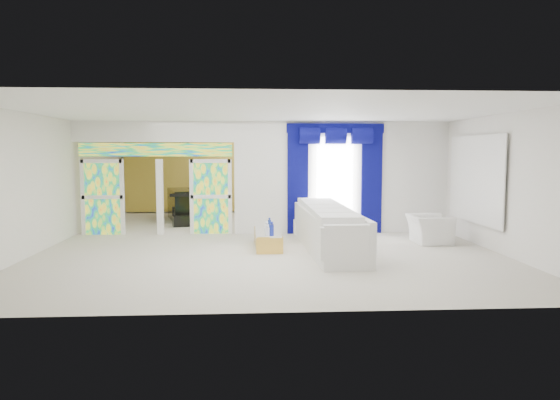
{
  "coord_description": "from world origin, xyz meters",
  "views": [
    {
      "loc": [
        -0.4,
        -12.83,
        2.17
      ],
      "look_at": [
        0.3,
        -1.2,
        1.1
      ],
      "focal_mm": 33.06,
      "sensor_mm": 36.0,
      "label": 1
    }
  ],
  "objects": [
    {
      "name": "wall_mirror",
      "position": [
        4.94,
        -1.0,
        1.55
      ],
      "size": [
        0.04,
        2.7,
        1.9
      ],
      "primitive_type": "cube",
      "color": "white",
      "rests_on": "ground"
    },
    {
      "name": "piano_bench",
      "position": [
        -2.2,
        2.45,
        0.15
      ],
      "size": [
        0.98,
        0.59,
        0.31
      ],
      "primitive_type": "cube",
      "rotation": [
        0.0,
        0.0,
        0.27
      ],
      "color": "black",
      "rests_on": "ground"
    },
    {
      "name": "stained_panel_left",
      "position": [
        -4.28,
        1.0,
        1.0
      ],
      "size": [
        0.95,
        0.04,
        2.0
      ],
      "primitive_type": "cube",
      "color": "#994C3F",
      "rests_on": "ground"
    },
    {
      "name": "blue_drape_left",
      "position": [
        0.9,
        0.87,
        1.4
      ],
      "size": [
        0.55,
        0.1,
        2.8
      ],
      "primitive_type": "cube",
      "color": "#040342",
      "rests_on": "ground"
    },
    {
      "name": "grand_piano",
      "position": [
        -2.2,
        4.05,
        0.49
      ],
      "size": [
        1.96,
        2.28,
        0.99
      ],
      "primitive_type": "cube",
      "rotation": [
        0.0,
        0.0,
        0.27
      ],
      "color": "black",
      "rests_on": "ground"
    },
    {
      "name": "dividing_header",
      "position": [
        -2.85,
        1.0,
        2.73
      ],
      "size": [
        4.3,
        0.18,
        0.55
      ],
      "primitive_type": "cube",
      "color": "white",
      "rests_on": "dividing_wall"
    },
    {
      "name": "console_table",
      "position": [
        1.36,
        0.71,
        0.2
      ],
      "size": [
        1.19,
        0.43,
        0.39
      ],
      "primitive_type": "cube",
      "rotation": [
        0.0,
        0.0,
        -0.05
      ],
      "color": "white",
      "rests_on": "ground"
    },
    {
      "name": "window_pane",
      "position": [
        1.9,
        0.9,
        1.45
      ],
      "size": [
        1.0,
        0.02,
        2.3
      ],
      "primitive_type": "cube",
      "color": "white",
      "rests_on": "dividing_wall"
    },
    {
      "name": "tv_console",
      "position": [
        -4.6,
        3.25,
        0.4
      ],
      "size": [
        0.6,
        0.56,
        0.79
      ],
      "primitive_type": "cube",
      "rotation": [
        0.0,
        0.0,
        0.13
      ],
      "color": "tan",
      "rests_on": "ground"
    },
    {
      "name": "dividing_wall",
      "position": [
        2.15,
        1.0,
        1.5
      ],
      "size": [
        5.7,
        0.18,
        3.0
      ],
      "primitive_type": "cube",
      "color": "white",
      "rests_on": "ground"
    },
    {
      "name": "floor",
      "position": [
        0.0,
        0.0,
        0.0
      ],
      "size": [
        12.0,
        12.0,
        0.0
      ],
      "primitive_type": "plane",
      "color": "#B7AF9E",
      "rests_on": "ground"
    },
    {
      "name": "blue_drape_right",
      "position": [
        2.9,
        0.87,
        1.4
      ],
      "size": [
        0.55,
        0.1,
        2.8
      ],
      "primitive_type": "cube",
      "color": "#040342",
      "rests_on": "ground"
    },
    {
      "name": "gold_curtains",
      "position": [
        0.0,
        5.9,
        1.5
      ],
      "size": [
        9.7,
        0.12,
        2.9
      ],
      "primitive_type": "cube",
      "color": "#AF7C2A",
      "rests_on": "ground"
    },
    {
      "name": "armchair",
      "position": [
        3.93,
        -0.78,
        0.34
      ],
      "size": [
        0.9,
        1.04,
        0.67
      ],
      "primitive_type": "imported",
      "rotation": [
        0.0,
        0.0,
        1.57
      ],
      "color": "white",
      "rests_on": "ground"
    },
    {
      "name": "stained_transom",
      "position": [
        -2.85,
        1.0,
        2.25
      ],
      "size": [
        4.0,
        0.05,
        0.35
      ],
      "primitive_type": "cube",
      "color": "#994C3F",
      "rests_on": "dividing_header"
    },
    {
      "name": "decanters",
      "position": [
        0.05,
        -1.18,
        0.46
      ],
      "size": [
        0.19,
        1.13,
        0.24
      ],
      "color": "white",
      "rests_on": "coffee_table"
    },
    {
      "name": "blue_pelmet",
      "position": [
        1.9,
        0.87,
        2.82
      ],
      "size": [
        2.6,
        0.12,
        0.25
      ],
      "primitive_type": "cube",
      "color": "#040342",
      "rests_on": "dividing_wall"
    },
    {
      "name": "coffee_table",
      "position": [
        0.02,
        -1.12,
        0.19
      ],
      "size": [
        0.61,
        1.69,
        0.37
      ],
      "primitive_type": "cube",
      "rotation": [
        0.0,
        0.0,
        0.03
      ],
      "color": "gold",
      "rests_on": "ground"
    },
    {
      "name": "white_sofa",
      "position": [
        1.37,
        -1.42,
        0.43
      ],
      "size": [
        1.11,
        4.53,
        0.86
      ],
      "primitive_type": "cube",
      "rotation": [
        0.0,
        0.0,
        0.03
      ],
      "color": "white",
      "rests_on": "ground"
    },
    {
      "name": "stained_panel_right",
      "position": [
        -1.42,
        1.0,
        1.0
      ],
      "size": [
        0.95,
        0.04,
        2.0
      ],
      "primitive_type": "cube",
      "color": "#994C3F",
      "rests_on": "ground"
    },
    {
      "name": "table_lamp",
      "position": [
        1.06,
        0.71,
        0.68
      ],
      "size": [
        0.36,
        0.36,
        0.58
      ],
      "primitive_type": "cylinder",
      "color": "white",
      "rests_on": "console_table"
    },
    {
      "name": "chandelier",
      "position": [
        -2.3,
        3.4,
        2.65
      ],
      "size": [
        0.6,
        0.6,
        0.6
      ],
      "primitive_type": "sphere",
      "color": "gold",
      "rests_on": "ceiling"
    }
  ]
}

